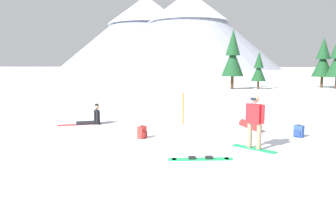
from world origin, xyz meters
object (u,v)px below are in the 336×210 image
at_px(snowboarder_midground, 93,117).
at_px(backpack_red, 142,132).
at_px(pine_tree_leaning, 233,57).
at_px(loose_snowboard_near_right, 250,125).
at_px(trail_marker_pole, 183,109).
at_px(backpack_blue, 299,131).
at_px(pine_tree_young, 323,60).
at_px(snowboarder_foreground, 255,121).
at_px(pine_tree_short, 259,69).
at_px(loose_snowboard_near_left, 200,159).

distance_m(snowboarder_midground, backpack_red, 3.67).
bearing_deg(backpack_red, pine_tree_leaning, 85.25).
distance_m(loose_snowboard_near_right, trail_marker_pole, 2.94).
xyz_separation_m(backpack_blue, backpack_red, (-5.47, -1.54, 0.00)).
bearing_deg(backpack_red, pine_tree_young, 67.78).
distance_m(snowboarder_midground, backpack_blue, 8.51).
relative_size(snowboarder_foreground, backpack_red, 3.61).
bearing_deg(backpack_red, trail_marker_pole, 73.25).
xyz_separation_m(pine_tree_short, pine_tree_leaning, (-2.75, -0.55, 1.29)).
distance_m(loose_snowboard_near_left, backpack_blue, 4.73).
bearing_deg(snowboarder_foreground, loose_snowboard_near_right, 91.57).
bearing_deg(loose_snowboard_near_left, snowboarder_midground, 142.71).
bearing_deg(trail_marker_pole, pine_tree_young, 67.19).
height_order(snowboarder_midground, trail_marker_pole, trail_marker_pole).
height_order(snowboarder_midground, pine_tree_leaning, pine_tree_leaning).
relative_size(loose_snowboard_near_right, pine_tree_leaning, 0.27).
relative_size(loose_snowboard_near_left, pine_tree_leaning, 0.28).
bearing_deg(trail_marker_pole, loose_snowboard_near_right, -3.80).
bearing_deg(snowboarder_midground, backpack_blue, -3.65).
bearing_deg(trail_marker_pole, loose_snowboard_near_left, -73.34).
bearing_deg(backpack_blue, loose_snowboard_near_right, 143.90).
xyz_separation_m(loose_snowboard_near_left, backpack_red, (-2.40, 2.04, 0.19)).
distance_m(snowboarder_foreground, pine_tree_short, 25.60).
relative_size(backpack_blue, backpack_red, 1.00).
bearing_deg(pine_tree_short, pine_tree_young, 31.62).
bearing_deg(loose_snowboard_near_left, loose_snowboard_near_right, 74.12).
relative_size(snowboarder_midground, loose_snowboard_near_right, 1.01).
height_order(loose_snowboard_near_right, pine_tree_leaning, pine_tree_leaning).
relative_size(snowboarder_midground, pine_tree_short, 0.43).
height_order(loose_snowboard_near_right, backpack_red, backpack_red).
distance_m(snowboarder_foreground, backpack_blue, 2.72).
height_order(backpack_red, pine_tree_young, pine_tree_young).
xyz_separation_m(snowboarder_foreground, backpack_blue, (1.61, 2.09, -0.69)).
height_order(backpack_blue, backpack_red, same).
height_order(loose_snowboard_near_right, trail_marker_pole, trail_marker_pole).
xyz_separation_m(trail_marker_pole, pine_tree_leaning, (1.14, 21.49, 2.79)).
xyz_separation_m(loose_snowboard_near_left, pine_tree_short, (2.38, 27.05, 2.18)).
distance_m(snowboarder_foreground, snowboarder_midground, 7.39).
bearing_deg(backpack_red, pine_tree_short, 79.18).
xyz_separation_m(snowboarder_foreground, pine_tree_leaning, (-1.83, 25.01, 2.59)).
bearing_deg(backpack_blue, loose_snowboard_near_left, -130.63).
bearing_deg(snowboarder_foreground, pine_tree_short, 87.94).
bearing_deg(loose_snowboard_near_right, snowboarder_foreground, -88.43).
height_order(snowboarder_midground, backpack_blue, snowboarder_midground).
xyz_separation_m(loose_snowboard_near_left, backpack_blue, (3.08, 3.59, 0.19)).
distance_m(snowboarder_foreground, trail_marker_pole, 4.61).
height_order(trail_marker_pole, pine_tree_short, pine_tree_short).
bearing_deg(snowboarder_foreground, trail_marker_pole, 130.15).
bearing_deg(pine_tree_short, pine_tree_leaning, -168.75).
height_order(pine_tree_young, pine_tree_leaning, pine_tree_leaning).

